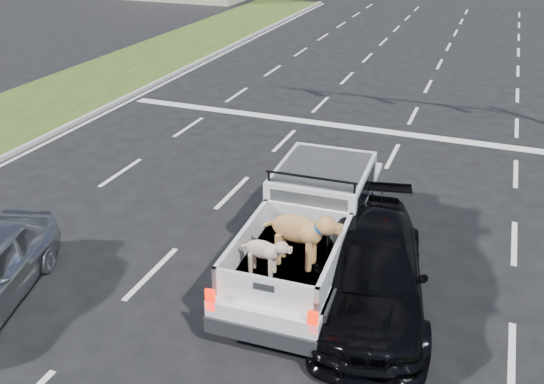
{
  "coord_description": "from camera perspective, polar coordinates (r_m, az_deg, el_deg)",
  "views": [
    {
      "loc": [
        4.16,
        -8.32,
        6.85
      ],
      "look_at": [
        0.15,
        2.0,
        1.29
      ],
      "focal_mm": 38.0,
      "sensor_mm": 36.0,
      "label": 1
    }
  ],
  "objects": [
    {
      "name": "grass_median_left",
      "position": [
        22.28,
        -25.15,
        6.32
      ],
      "size": [
        5.0,
        60.0,
        0.1
      ],
      "primitive_type": "cube",
      "color": "#294415",
      "rests_on": "ground"
    },
    {
      "name": "black_coupe",
      "position": [
        11.01,
        9.61,
        -7.61
      ],
      "size": [
        3.02,
        5.28,
        1.44
      ],
      "primitive_type": "imported",
      "rotation": [
        0.0,
        0.0,
        0.21
      ],
      "color": "black",
      "rests_on": "ground"
    },
    {
      "name": "curb_left",
      "position": [
        20.63,
        -20.33,
        5.77
      ],
      "size": [
        0.15,
        60.0,
        0.14
      ],
      "primitive_type": "cube",
      "color": "#9A938D",
      "rests_on": "ground"
    },
    {
      "name": "road_markings",
      "position": [
        16.9,
        5.13,
        2.65
      ],
      "size": [
        17.75,
        60.0,
        0.01
      ],
      "color": "silver",
      "rests_on": "ground"
    },
    {
      "name": "pickup_truck",
      "position": [
        11.78,
        3.67,
        -3.36
      ],
      "size": [
        2.27,
        5.59,
        2.07
      ],
      "rotation": [
        0.0,
        0.0,
        0.04
      ],
      "color": "black",
      "rests_on": "ground"
    },
    {
      "name": "ground",
      "position": [
        11.55,
        -4.37,
        -9.81
      ],
      "size": [
        160.0,
        160.0,
        0.0
      ],
      "primitive_type": "plane",
      "color": "black",
      "rests_on": "ground"
    }
  ]
}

